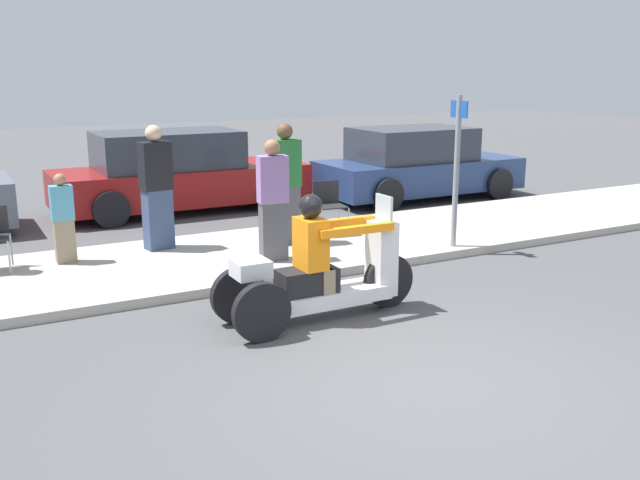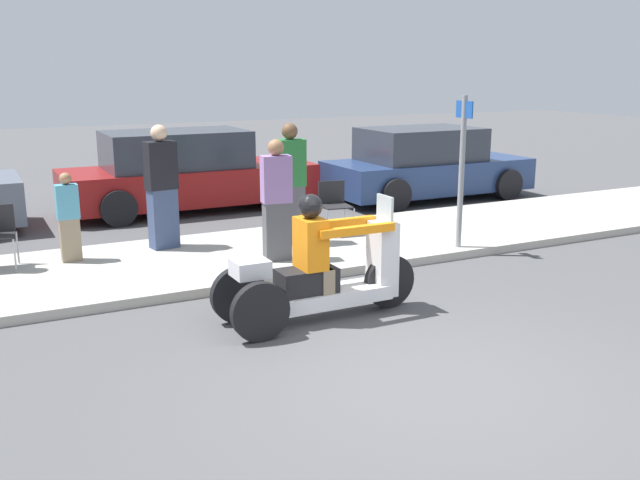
{
  "view_description": "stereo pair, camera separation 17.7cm",
  "coord_description": "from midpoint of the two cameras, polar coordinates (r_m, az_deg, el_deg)",
  "views": [
    {
      "loc": [
        -3.66,
        -4.63,
        2.72
      ],
      "look_at": [
        -0.13,
        1.92,
        0.9
      ],
      "focal_mm": 40.0,
      "sensor_mm": 36.0,
      "label": 1
    },
    {
      "loc": [
        -3.5,
        -4.71,
        2.72
      ],
      "look_at": [
        -0.13,
        1.92,
        0.9
      ],
      "focal_mm": 40.0,
      "sensor_mm": 36.0,
      "label": 2
    }
  ],
  "objects": [
    {
      "name": "spectator_with_child",
      "position": [
        10.52,
        -13.42,
        3.9
      ],
      "size": [
        0.46,
        0.32,
        1.79
      ],
      "color": "#38476B",
      "rests_on": "sidewalk_strip"
    },
    {
      "name": "sidewalk_strip",
      "position": [
        10.29,
        -6.93,
        -1.31
      ],
      "size": [
        28.0,
        2.8,
        0.12
      ],
      "color": "#B2ADA3",
      "rests_on": "ground"
    },
    {
      "name": "street_sign",
      "position": [
        10.5,
        10.4,
        5.88
      ],
      "size": [
        0.08,
        0.36,
        2.2
      ],
      "color": "gray",
      "rests_on": "sidewalk_strip"
    },
    {
      "name": "motorcycle_trike",
      "position": [
        7.76,
        -0.69,
        -2.83
      ],
      "size": [
        2.35,
        0.72,
        1.41
      ],
      "color": "black",
      "rests_on": "ground"
    },
    {
      "name": "spectator_far_back",
      "position": [
        10.18,
        -20.33,
        1.5
      ],
      "size": [
        0.29,
        0.18,
        1.22
      ],
      "color": "gray",
      "rests_on": "sidewalk_strip"
    },
    {
      "name": "parked_car_lot_center",
      "position": [
        13.92,
        -11.73,
        5.23
      ],
      "size": [
        4.75,
        1.98,
        1.53
      ],
      "color": "maroon",
      "rests_on": "ground"
    },
    {
      "name": "spectator_end_of_line",
      "position": [
        9.66,
        -4.31,
        2.98
      ],
      "size": [
        0.42,
        0.29,
        1.65
      ],
      "color": "#515156",
      "rests_on": "sidewalk_strip"
    },
    {
      "name": "ground_plane",
      "position": [
        6.48,
        8.49,
        -11.18
      ],
      "size": [
        60.0,
        60.0,
        0.0
      ],
      "primitive_type": "plane",
      "color": "#4C4C4F"
    },
    {
      "name": "spectator_near_curb",
      "position": [
        10.57,
        -3.27,
        4.3
      ],
      "size": [
        0.44,
        0.29,
        1.79
      ],
      "color": "#515156",
      "rests_on": "sidewalk_strip"
    },
    {
      "name": "folding_chair_curbside",
      "position": [
        11.3,
        0.23,
        3.09
      ],
      "size": [
        0.52,
        0.52,
        0.82
      ],
      "color": "#A5A8AD",
      "rests_on": "sidewalk_strip"
    },
    {
      "name": "parked_car_lot_right",
      "position": [
        15.1,
        7.42,
        5.96
      ],
      "size": [
        4.28,
        1.99,
        1.48
      ],
      "color": "navy",
      "rests_on": "ground"
    }
  ]
}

